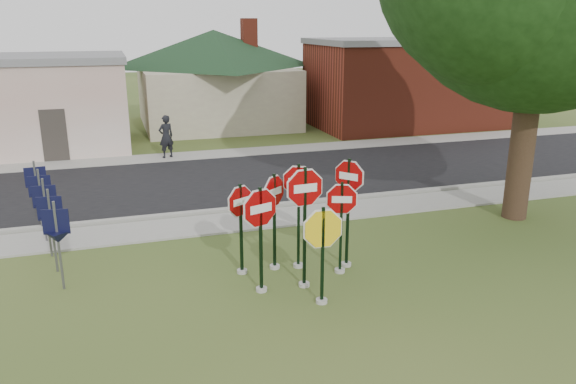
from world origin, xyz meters
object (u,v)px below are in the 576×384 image
object	(u,v)px
stop_sign_center	(305,209)
stop_sign_left	(261,225)
pedestrian	(166,136)
stop_sign_yellow	(323,243)

from	to	relation	value
stop_sign_center	stop_sign_left	world-z (taller)	stop_sign_center
stop_sign_left	pedestrian	bearing A→B (deg)	92.82
stop_sign_yellow	pedestrian	distance (m)	14.12
stop_sign_left	pedestrian	xyz separation A→B (m)	(-0.65, 13.13, -0.55)
stop_sign_center	stop_sign_yellow	size ratio (longest dim) A/B	1.28
stop_sign_yellow	stop_sign_center	bearing A→B (deg)	96.50
stop_sign_yellow	stop_sign_left	bearing A→B (deg)	139.91
pedestrian	stop_sign_left	bearing A→B (deg)	71.25
stop_sign_yellow	stop_sign_left	distance (m)	1.39
stop_sign_yellow	stop_sign_left	world-z (taller)	stop_sign_left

